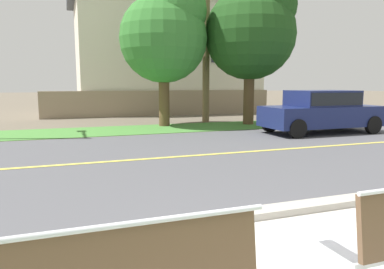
# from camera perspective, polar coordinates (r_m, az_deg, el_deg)

# --- Properties ---
(ground_plane) EXTENTS (140.00, 140.00, 0.00)m
(ground_plane) POSITION_cam_1_polar(r_m,az_deg,el_deg) (9.95, -10.10, -2.29)
(ground_plane) COLOR #665B4C
(curb_edge) EXTENTS (44.00, 0.30, 0.11)m
(curb_edge) POSITION_cam_1_polar(r_m,az_deg,el_deg) (4.64, 1.73, -13.69)
(curb_edge) COLOR #ADA89E
(curb_edge) RESTS_ON ground_plane
(street_asphalt) EXTENTS (52.00, 8.00, 0.01)m
(street_asphalt) POSITION_cam_1_polar(r_m,az_deg,el_deg) (8.50, -8.44, -4.01)
(street_asphalt) COLOR #515156
(street_asphalt) RESTS_ON ground_plane
(road_centre_line) EXTENTS (48.00, 0.14, 0.01)m
(road_centre_line) POSITION_cam_1_polar(r_m,az_deg,el_deg) (8.50, -8.44, -3.97)
(road_centre_line) COLOR #E0CC4C
(road_centre_line) RESTS_ON ground_plane
(far_verge_grass) EXTENTS (48.00, 2.80, 0.02)m
(far_verge_grass) POSITION_cam_1_polar(r_m,az_deg,el_deg) (13.85, -12.80, 0.59)
(far_verge_grass) COLOR #478438
(far_verge_grass) RESTS_ON ground_plane
(car_navy_far) EXTENTS (4.30, 1.86, 1.54)m
(car_navy_far) POSITION_cam_1_polar(r_m,az_deg,el_deg) (13.71, 19.99, 3.78)
(car_navy_far) COLOR navy
(car_navy_far) RESTS_ON ground_plane
(shade_tree_far_left) EXTENTS (3.61, 3.61, 5.95)m
(shade_tree_far_left) POSITION_cam_1_polar(r_m,az_deg,el_deg) (15.12, -4.10, 16.05)
(shade_tree_far_left) COLOR brown
(shade_tree_far_left) RESTS_ON ground_plane
(shade_tree_left) EXTENTS (3.88, 3.88, 6.39)m
(shade_tree_left) POSITION_cam_1_polar(r_m,az_deg,el_deg) (15.99, 9.85, 16.57)
(shade_tree_left) COLOR brown
(shade_tree_left) RESTS_ON ground_plane
(garden_wall) EXTENTS (13.00, 0.36, 1.40)m
(garden_wall) POSITION_cam_1_polar(r_m,az_deg,el_deg) (20.12, -4.51, 5.05)
(garden_wall) COLOR gray
(garden_wall) RESTS_ON ground_plane
(house_across_street) EXTENTS (11.68, 6.91, 7.23)m
(house_across_street) POSITION_cam_1_polar(r_m,az_deg,el_deg) (23.51, -4.31, 12.71)
(house_across_street) COLOR beige
(house_across_street) RESTS_ON ground_plane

